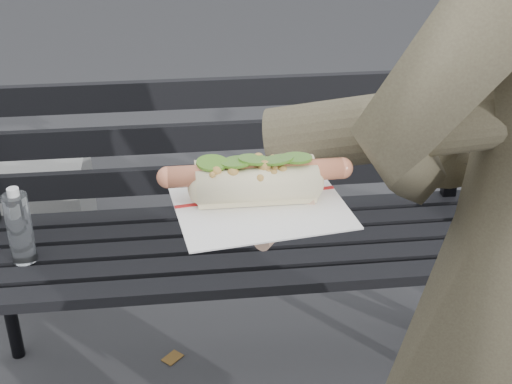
# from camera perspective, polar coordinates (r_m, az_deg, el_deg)

# --- Properties ---
(park_bench) EXTENTS (1.50, 0.44, 0.88)m
(park_bench) POSITION_cam_1_polar(r_m,az_deg,el_deg) (1.97, -2.44, -1.86)
(park_bench) COLOR black
(park_bench) RESTS_ON ground
(held_hotdog) EXTENTS (0.64, 0.30, 0.20)m
(held_hotdog) POSITION_cam_1_polar(r_m,az_deg,el_deg) (0.90, 12.49, 4.41)
(held_hotdog) COLOR #494131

